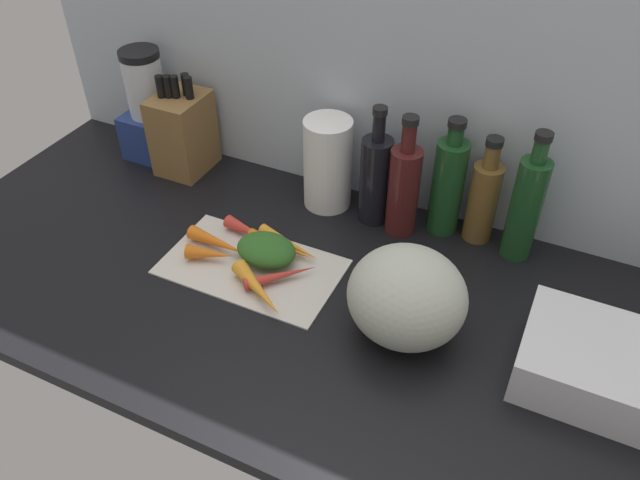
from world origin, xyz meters
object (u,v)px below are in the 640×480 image
object	(u,v)px
cutting_board	(252,266)
bottle_4	(526,206)
paper_towel_roll	(328,164)
bottle_3	(483,199)
winter_squash	(407,297)
carrot_2	(281,246)
bottle_1	(404,188)
knife_block	(183,132)
carrot_3	(281,276)
carrot_0	(258,290)
dish_rack	(607,368)
bottle_0	(376,178)
carrot_1	(209,254)
carrot_5	(218,243)
carrot_6	(249,231)
blender_appliance	(150,112)
bottle_2	(448,184)
carrot_4	(290,244)

from	to	relation	value
cutting_board	bottle_4	xyz separation A→B (cm)	(50.27, 29.33, 12.49)
cutting_board	paper_towel_roll	xyz separation A→B (cm)	(4.76, 28.65, 10.79)
paper_towel_roll	bottle_3	size ratio (longest dim) A/B	0.87
winter_squash	carrot_2	bearing A→B (deg)	161.80
carrot_2	paper_towel_roll	xyz separation A→B (cm)	(1.16, 21.64, 9.11)
carrot_2	bottle_1	distance (cm)	29.92
knife_block	carrot_3	bearing A→B (deg)	-33.63
carrot_0	knife_block	bearing A→B (deg)	139.95
carrot_0	dish_rack	bearing A→B (deg)	6.32
carrot_3	dish_rack	bearing A→B (deg)	1.16
carrot_2	knife_block	world-z (taller)	knife_block
paper_towel_roll	bottle_0	distance (cm)	12.42
bottle_1	winter_squash	bearing A→B (deg)	-69.02
carrot_1	bottle_1	size ratio (longest dim) A/B	0.34
carrot_2	paper_towel_roll	bearing A→B (deg)	86.94
carrot_1	carrot_5	bearing A→B (deg)	94.24
carrot_6	dish_rack	distance (cm)	77.69
knife_block	blender_appliance	bearing A→B (deg)	169.93
carrot_1	winter_squash	bearing A→B (deg)	-1.48
carrot_5	bottle_0	size ratio (longest dim) A/B	0.52
knife_block	bottle_4	bearing A→B (deg)	1.51
cutting_board	bottle_2	size ratio (longest dim) A/B	1.35
blender_appliance	bottle_2	distance (cm)	79.49
carrot_0	winter_squash	bearing A→B (deg)	7.59
paper_towel_roll	bottle_1	size ratio (longest dim) A/B	0.76
bottle_2	bottle_4	world-z (taller)	bottle_4
bottle_1	dish_rack	bearing A→B (deg)	-29.21
cutting_board	bottle_0	distance (cm)	34.45
cutting_board	carrot_6	bearing A→B (deg)	123.37
blender_appliance	cutting_board	bearing A→B (deg)	-32.04
bottle_1	bottle_4	size ratio (longest dim) A/B	0.96
bottle_2	carrot_0	bearing A→B (deg)	-124.66
carrot_2	dish_rack	xyz separation A→B (cm)	(68.25, -7.29, 2.63)
blender_appliance	bottle_1	size ratio (longest dim) A/B	1.00
dish_rack	carrot_4	bearing A→B (deg)	172.69
carrot_0	carrot_1	distance (cm)	16.00
bottle_3	bottle_0	bearing A→B (deg)	-171.22
dish_rack	carrot_1	bearing A→B (deg)	-178.47
knife_block	bottle_0	bearing A→B (deg)	0.75
bottle_4	blender_appliance	bearing A→B (deg)	-179.88
carrot_6	carrot_3	bearing A→B (deg)	-35.93
cutting_board	paper_towel_roll	bearing A→B (deg)	80.56
carrot_5	bottle_0	distance (cm)	38.27
carrot_5	paper_towel_roll	bearing A→B (deg)	62.52
dish_rack	bottle_1	bearing A→B (deg)	150.79
cutting_board	carrot_6	distance (cm)	9.91
carrot_5	cutting_board	bearing A→B (deg)	-9.78
winter_squash	bottle_3	xyz separation A→B (cm)	(5.23, 35.05, 0.88)
carrot_4	carrot_6	distance (cm)	10.35
carrot_6	knife_block	distance (cm)	36.19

